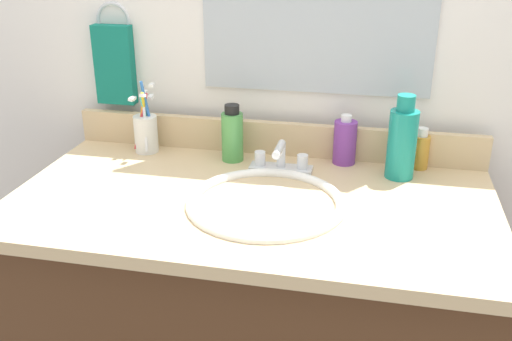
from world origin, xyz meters
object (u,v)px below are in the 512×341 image
(bottle_oil_amber, at_px, (420,150))
(bottle_cream_purple, at_px, (345,142))
(faucet, at_px, (281,161))
(bottle_toner_green, at_px, (232,135))
(cup_white_ceramic, at_px, (146,131))
(bottle_mouthwash_teal, at_px, (402,141))
(hand_towel, at_px, (115,65))

(bottle_oil_amber, height_order, bottle_cream_purple, bottle_cream_purple)
(faucet, distance_m, bottle_oil_amber, 0.36)
(bottle_oil_amber, distance_m, bottle_toner_green, 0.49)
(bottle_cream_purple, bearing_deg, bottle_oil_amber, 1.67)
(bottle_toner_green, distance_m, cup_white_ceramic, 0.25)
(faucet, distance_m, bottle_toner_green, 0.16)
(faucet, relative_size, bottle_cream_purple, 1.21)
(bottle_cream_purple, bearing_deg, faucet, -148.25)
(bottle_oil_amber, relative_size, bottle_cream_purple, 0.82)
(bottle_mouthwash_teal, distance_m, cup_white_ceramic, 0.68)
(hand_towel, xyz_separation_m, bottle_cream_purple, (0.65, -0.05, -0.16))
(bottle_oil_amber, bearing_deg, faucet, -163.81)
(bottle_oil_amber, bearing_deg, cup_white_ceramic, -177.19)
(hand_towel, xyz_separation_m, bottle_toner_green, (0.36, -0.09, -0.15))
(bottle_mouthwash_teal, bearing_deg, hand_towel, 171.78)
(hand_towel, distance_m, faucet, 0.56)
(hand_towel, height_order, faucet, hand_towel)
(hand_towel, bearing_deg, bottle_cream_purple, -4.37)
(bottle_oil_amber, bearing_deg, bottle_cream_purple, -178.33)
(faucet, distance_m, bottle_mouthwash_teal, 0.30)
(hand_towel, relative_size, bottle_toner_green, 1.44)
(bottle_oil_amber, relative_size, bottle_toner_green, 0.71)
(bottle_cream_purple, height_order, bottle_toner_green, bottle_toner_green)
(hand_towel, height_order, bottle_oil_amber, hand_towel)
(faucet, bearing_deg, bottle_mouthwash_teal, 5.80)
(bottle_toner_green, bearing_deg, bottle_mouthwash_teal, -3.11)
(faucet, xyz_separation_m, bottle_oil_amber, (0.35, 0.10, 0.02))
(bottle_cream_purple, distance_m, bottle_mouthwash_teal, 0.16)
(hand_towel, bearing_deg, faucet, -16.14)
(bottle_cream_purple, bearing_deg, bottle_mouthwash_teal, -24.65)
(faucet, xyz_separation_m, bottle_cream_purple, (0.15, 0.09, 0.03))
(bottle_mouthwash_teal, bearing_deg, bottle_cream_purple, 155.35)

